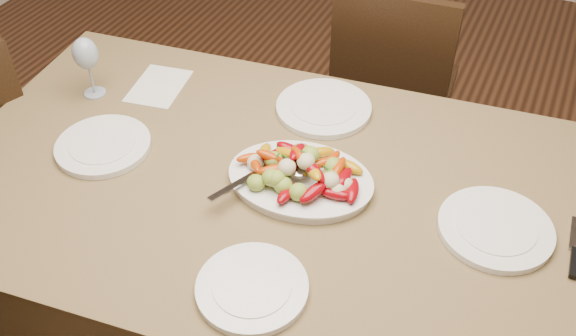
% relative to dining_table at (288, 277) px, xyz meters
% --- Properties ---
extents(dining_table, '(1.94, 1.24, 0.76)m').
position_rel_dining_table_xyz_m(dining_table, '(0.00, 0.00, 0.00)').
color(dining_table, brown).
rests_on(dining_table, ground).
extents(chair_far, '(0.45, 0.45, 0.95)m').
position_rel_dining_table_xyz_m(chair_far, '(0.02, 0.95, 0.10)').
color(chair_far, black).
rests_on(chair_far, ground).
extents(serving_platter, '(0.40, 0.31, 0.02)m').
position_rel_dining_table_xyz_m(serving_platter, '(0.03, 0.02, 0.39)').
color(serving_platter, white).
rests_on(serving_platter, dining_table).
extents(roasted_vegetables, '(0.32, 0.24, 0.09)m').
position_rel_dining_table_xyz_m(roasted_vegetables, '(0.03, 0.02, 0.45)').
color(roasted_vegetables, '#770208').
rests_on(roasted_vegetables, serving_platter).
extents(serving_spoon, '(0.28, 0.15, 0.03)m').
position_rel_dining_table_xyz_m(serving_spoon, '(-0.03, -0.03, 0.43)').
color(serving_spoon, '#9EA0A8').
rests_on(serving_spoon, serving_platter).
extents(plate_left, '(0.26, 0.26, 0.02)m').
position_rel_dining_table_xyz_m(plate_left, '(-0.53, -0.08, 0.39)').
color(plate_left, white).
rests_on(plate_left, dining_table).
extents(plate_right, '(0.28, 0.28, 0.02)m').
position_rel_dining_table_xyz_m(plate_right, '(0.52, 0.06, 0.39)').
color(plate_right, white).
rests_on(plate_right, dining_table).
extents(plate_far, '(0.28, 0.28, 0.02)m').
position_rel_dining_table_xyz_m(plate_far, '(-0.04, 0.34, 0.39)').
color(plate_far, white).
rests_on(plate_far, dining_table).
extents(plate_near, '(0.25, 0.25, 0.02)m').
position_rel_dining_table_xyz_m(plate_near, '(0.07, -0.34, 0.39)').
color(plate_near, white).
rests_on(plate_near, dining_table).
extents(wine_glass, '(0.08, 0.08, 0.20)m').
position_rel_dining_table_xyz_m(wine_glass, '(-0.71, 0.12, 0.48)').
color(wine_glass, '#8C99A5').
rests_on(wine_glass, dining_table).
extents(menu_card, '(0.18, 0.23, 0.00)m').
position_rel_dining_table_xyz_m(menu_card, '(-0.55, 0.24, 0.38)').
color(menu_card, silver).
rests_on(menu_card, dining_table).
extents(table_knife, '(0.03, 0.20, 0.01)m').
position_rel_dining_table_xyz_m(table_knife, '(0.70, 0.08, 0.38)').
color(table_knife, '#9EA0A8').
rests_on(table_knife, dining_table).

